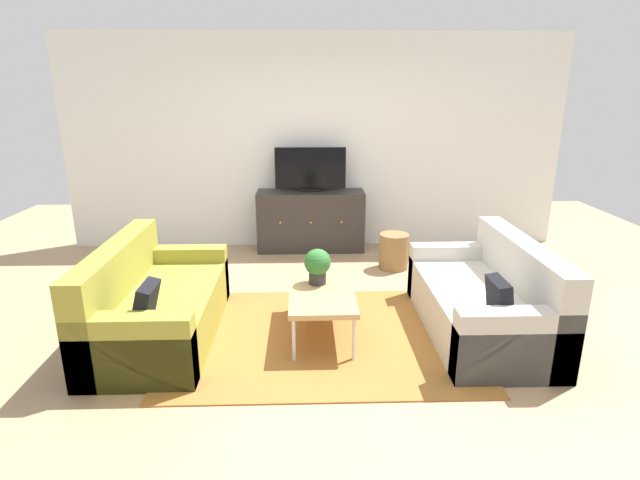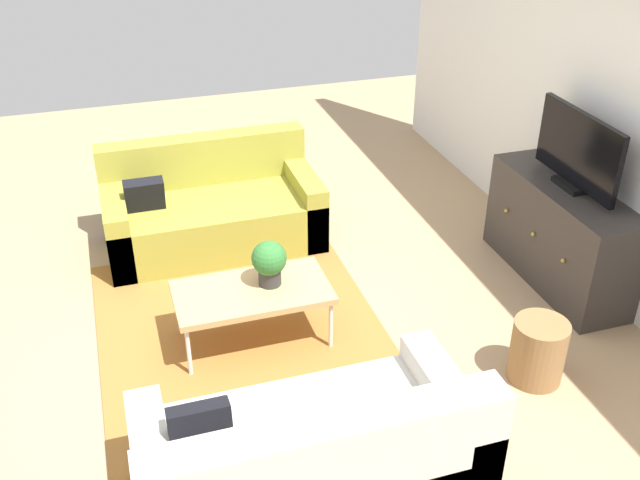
% 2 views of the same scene
% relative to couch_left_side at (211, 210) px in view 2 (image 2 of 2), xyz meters
% --- Properties ---
extents(ground_plane, '(10.00, 10.00, 0.00)m').
position_rel_couch_left_side_xyz_m(ground_plane, '(1.44, 0.10, -0.27)').
color(ground_plane, tan).
extents(wall_back, '(6.40, 0.12, 2.70)m').
position_rel_couch_left_side_xyz_m(wall_back, '(1.44, 2.65, 1.08)').
color(wall_back, white).
rests_on(wall_back, ground_plane).
extents(area_rug, '(2.50, 1.90, 0.01)m').
position_rel_couch_left_side_xyz_m(area_rug, '(1.44, -0.05, -0.27)').
color(area_rug, '#9E662D').
rests_on(area_rug, ground_plane).
extents(couch_left_side, '(0.88, 1.70, 0.82)m').
position_rel_couch_left_side_xyz_m(couch_left_side, '(0.00, 0.00, 0.00)').
color(couch_left_side, olive).
rests_on(couch_left_side, ground_plane).
extents(couch_right_side, '(0.88, 1.70, 0.82)m').
position_rel_couch_left_side_xyz_m(couch_right_side, '(2.87, 0.00, 0.00)').
color(couch_right_side, beige).
rests_on(couch_right_side, ground_plane).
extents(coffee_table, '(0.54, 1.01, 0.41)m').
position_rel_couch_left_side_xyz_m(coffee_table, '(1.44, 0.02, 0.10)').
color(coffee_table, tan).
rests_on(coffee_table, ground_plane).
extents(potted_plant, '(0.23, 0.23, 0.31)m').
position_rel_couch_left_side_xyz_m(potted_plant, '(1.40, 0.15, 0.31)').
color(potted_plant, '#2D2D2D').
rests_on(potted_plant, coffee_table).
extents(tv_console, '(1.37, 0.47, 0.77)m').
position_rel_couch_left_side_xyz_m(tv_console, '(1.37, 2.37, 0.11)').
color(tv_console, '#332D2B').
rests_on(tv_console, ground_plane).
extents(flat_screen_tv, '(0.89, 0.16, 0.56)m').
position_rel_couch_left_side_xyz_m(flat_screen_tv, '(1.37, 2.39, 0.77)').
color(flat_screen_tv, black).
rests_on(flat_screen_tv, tv_console).
extents(wicker_basket, '(0.34, 0.34, 0.42)m').
position_rel_couch_left_side_xyz_m(wicker_basket, '(2.34, 1.62, -0.07)').
color(wicker_basket, olive).
rests_on(wicker_basket, ground_plane).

